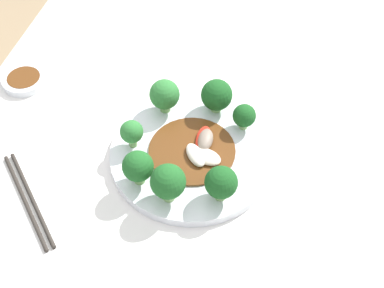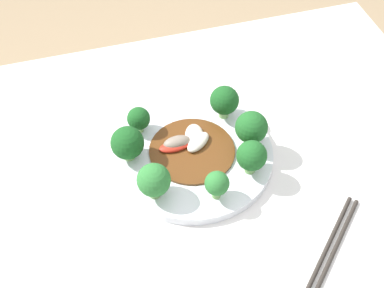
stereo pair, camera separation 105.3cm
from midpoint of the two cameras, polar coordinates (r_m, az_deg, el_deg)
name	(u,v)px [view 1 (the left image)]	position (r m, az deg, el deg)	size (l,w,h in m)	color
table	(179,237)	(1.17, 13.26, -29.25)	(1.13, 0.80, 0.76)	silver
plate	(192,154)	(0.80, 22.01, -27.34)	(0.29, 0.29, 0.02)	silver
broccoli_southwest	(165,95)	(0.76, 17.44, -19.74)	(0.06, 0.06, 0.07)	#70A356
broccoli_south	(132,132)	(0.73, 14.24, -26.61)	(0.04, 0.04, 0.06)	#70A356
broccoli_east	(168,182)	(0.73, 22.33, -34.28)	(0.06, 0.06, 0.07)	#89B76B
broccoli_northwest	(244,116)	(0.81, 28.42, -21.52)	(0.04, 0.04, 0.05)	#89B76B
broccoli_west	(217,95)	(0.80, 24.32, -18.90)	(0.06, 0.06, 0.07)	#89B76B
broccoli_northeast	(221,183)	(0.76, 29.21, -32.66)	(0.05, 0.05, 0.07)	#89B76B
broccoli_southeast	(138,167)	(0.72, 17.01, -32.44)	(0.05, 0.05, 0.07)	#70A356
stirfry_center	(197,149)	(0.79, 23.02, -26.96)	(0.15, 0.15, 0.02)	#5B3314
chopsticks	(28,200)	(0.75, -0.79, -36.28)	(0.17, 0.16, 0.01)	#2D2823
sauce_dish	(24,80)	(0.81, -5.27, -15.59)	(0.09, 0.09, 0.02)	silver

